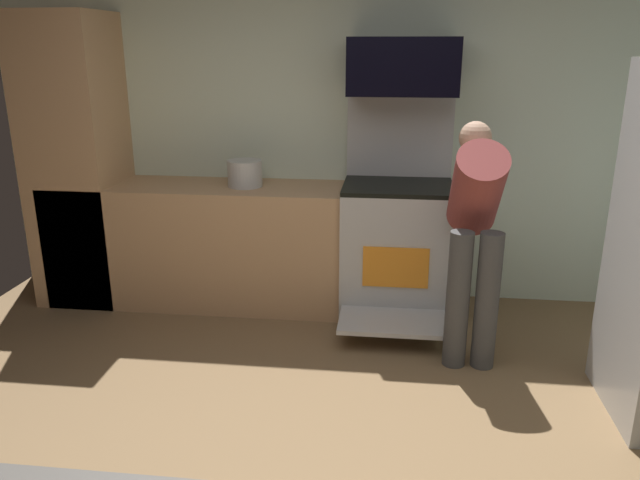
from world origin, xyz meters
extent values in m
cube|color=silver|center=(0.00, 2.34, 1.30)|extent=(5.20, 0.12, 2.60)
cube|color=tan|center=(-0.90, 1.98, 0.45)|extent=(2.40, 0.60, 0.90)
cube|color=tan|center=(-1.90, 1.98, 1.05)|extent=(0.60, 0.60, 2.10)
cube|color=#B9B9B9|center=(0.45, 1.96, 0.46)|extent=(0.76, 0.64, 0.92)
cube|color=black|center=(0.45, 1.96, 0.94)|extent=(0.76, 0.64, 0.03)
cube|color=#B9B9B9|center=(0.45, 2.25, 1.25)|extent=(0.76, 0.06, 0.60)
cube|color=orange|center=(0.45, 1.63, 0.45)|extent=(0.44, 0.01, 0.28)
cube|color=#B9B9B9|center=(0.45, 1.44, 0.14)|extent=(0.72, 0.40, 0.03)
cube|color=black|center=(0.45, 2.06, 1.73)|extent=(0.74, 0.38, 0.38)
cylinder|color=#444444|center=(0.82, 1.19, 0.42)|extent=(0.14, 0.14, 0.85)
cylinder|color=#444444|center=(0.99, 1.19, 0.42)|extent=(0.14, 0.14, 0.85)
cylinder|color=brown|center=(0.90, 1.37, 1.06)|extent=(0.30, 0.60, 0.62)
sphere|color=tan|center=(0.90, 1.61, 1.33)|extent=(0.20, 0.20, 0.20)
cylinder|color=silver|center=(-0.64, 1.98, 0.99)|extent=(0.25, 0.25, 0.19)
camera|label=1|loc=(0.40, -2.25, 1.86)|focal=34.38mm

